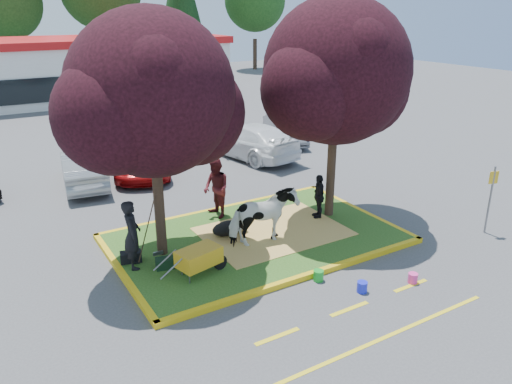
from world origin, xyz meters
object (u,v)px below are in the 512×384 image
wheelbarrow (199,257)px  bucket_green (318,276)px  sign_post (491,193)px  bucket_blue (362,287)px  calf (228,228)px  car_silver (83,167)px  handler (132,235)px  bucket_pink (413,278)px  cow (263,217)px

wheelbarrow → bucket_green: bearing=-44.8°
sign_post → bucket_blue: bearing=-157.7°
calf → wheelbarrow: 2.47m
sign_post → car_silver: bearing=147.3°
handler → bucket_green: size_ratio=6.57×
bucket_blue → bucket_green: bearing=120.7°
bucket_green → calf: bearing=104.6°
bucket_pink → calf: bearing=121.6°
bucket_pink → car_silver: (-5.37, 11.82, 0.59)m
bucket_blue → car_silver: 12.17m
bucket_blue → car_silver: (-3.97, 11.49, 0.58)m
cow → bucket_green: bearing=-171.4°
handler → bucket_pink: 7.24m
bucket_pink → bucket_blue: bearing=166.6°
sign_post → bucket_green: (-6.20, 0.34, -1.15)m
calf → bucket_blue: size_ratio=3.57×
cow → bucket_pink: 4.32m
wheelbarrow → sign_post: sign_post is taller
calf → bucket_pink: bearing=-42.7°
wheelbarrow → bucket_pink: 5.43m
cow → bucket_blue: (0.85, -3.26, -0.84)m
calf → handler: bearing=-155.4°
handler → wheelbarrow: handler is taller
handler → sign_post: bearing=-92.0°
wheelbarrow → handler: bearing=121.8°
cow → bucket_pink: cow is taller
sign_post → bucket_blue: (-5.61, -0.64, -1.16)m
bucket_green → sign_post: bearing=-3.2°
sign_post → car_silver: (-9.59, 10.85, -0.58)m
bucket_pink → bucket_green: bearing=146.4°
wheelbarrow → bucket_green: wheelbarrow is taller
calf → handler: size_ratio=0.53×
cow → bucket_green: size_ratio=6.91×
calf → bucket_blue: bearing=-55.7°
sign_post → car_silver: size_ratio=0.49×
cow → handler: 3.65m
handler → bucket_pink: handler is taller
calf → bucket_green: 3.43m
bucket_green → car_silver: size_ratio=0.06×
bucket_blue → car_silver: size_ratio=0.06×
cow → sign_post: bearing=-110.0°
wheelbarrow → bucket_green: size_ratio=6.92×
handler → wheelbarrow: bearing=-119.2°
calf → bucket_blue: calf is taller
handler → bucket_blue: 5.94m
bucket_green → bucket_pink: size_ratio=1.08×
bucket_green → cow: bearing=96.5°
calf → bucket_green: size_ratio=3.48×
calf → wheelbarrow: (-1.72, -1.75, 0.30)m
handler → car_silver: bearing=12.0°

